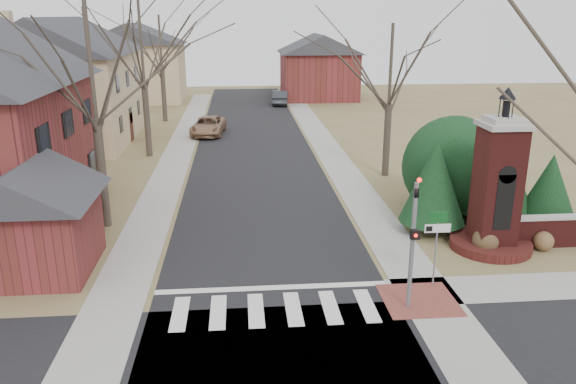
{
  "coord_description": "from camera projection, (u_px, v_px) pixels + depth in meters",
  "views": [
    {
      "loc": [
        -0.97,
        -15.15,
        9.03
      ],
      "look_at": [
        0.89,
        6.0,
        2.3
      ],
      "focal_mm": 35.0,
      "sensor_mm": 36.0,
      "label": 1
    }
  ],
  "objects": [
    {
      "name": "cross_street",
      "position": [
        284.0,
        384.0,
        14.34
      ],
      "size": [
        120.0,
        8.0,
        0.01
      ],
      "primitive_type": "cube",
      "color": "black",
      "rests_on": "ground"
    },
    {
      "name": "crosswalk_zone",
      "position": [
        275.0,
        310.0,
        17.95
      ],
      "size": [
        8.0,
        2.2,
        0.02
      ],
      "primitive_type": "cube",
      "color": "silver",
      "rests_on": "ground"
    },
    {
      "name": "house_stucco_left",
      "position": [
        63.0,
        79.0,
        40.31
      ],
      "size": [
        9.8,
        12.8,
        9.28
      ],
      "color": "#C6B484",
      "rests_on": "ground"
    },
    {
      "name": "evergreen_near",
      "position": [
        434.0,
        181.0,
        23.75
      ],
      "size": [
        2.8,
        2.8,
        4.1
      ],
      "color": "#473D33",
      "rests_on": "ground"
    },
    {
      "name": "bare_tree_2",
      "position": [
        160.0,
        39.0,
        47.68
      ],
      "size": [
        7.35,
        7.35,
        10.19
      ],
      "color": "#473D33",
      "rests_on": "ground"
    },
    {
      "name": "house_distant_right",
      "position": [
        319.0,
        65.0,
        62.33
      ],
      "size": [
        8.8,
        8.8,
        7.3
      ],
      "color": "maroon",
      "rests_on": "ground"
    },
    {
      "name": "house_distant_left",
      "position": [
        135.0,
        61.0,
        60.48
      ],
      "size": [
        10.8,
        8.8,
        8.53
      ],
      "color": "#C6B484",
      "rests_on": "ground"
    },
    {
      "name": "dry_shrub_left",
      "position": [
        486.0,
        241.0,
        22.12
      ],
      "size": [
        1.03,
        1.03,
        1.03
      ],
      "primitive_type": "sphere",
      "color": "brown",
      "rests_on": "ground"
    },
    {
      "name": "evergreen_mid",
      "position": [
        498.0,
        165.0,
        25.07
      ],
      "size": [
        3.4,
        3.4,
        4.7
      ],
      "color": "#473D33",
      "rests_on": "ground"
    },
    {
      "name": "ground",
      "position": [
        276.0,
        323.0,
        17.19
      ],
      "size": [
        120.0,
        120.0,
        0.0
      ],
      "primitive_type": "plane",
      "color": "brown",
      "rests_on": "ground"
    },
    {
      "name": "evergreen_mass",
      "position": [
        454.0,
        163.0,
        26.24
      ],
      "size": [
        4.8,
        4.8,
        4.8
      ],
      "primitive_type": "sphere",
      "color": "black",
      "rests_on": "ground"
    },
    {
      "name": "distant_car",
      "position": [
        280.0,
        97.0,
        58.7
      ],
      "size": [
        2.06,
        4.63,
        1.47
      ],
      "primitive_type": "imported",
      "rotation": [
        0.0,
        0.0,
        3.03
      ],
      "color": "#313539",
      "rests_on": "ground"
    },
    {
      "name": "bare_tree_0",
      "position": [
        89.0,
        49.0,
        22.83
      ],
      "size": [
        8.05,
        8.05,
        11.15
      ],
      "color": "#473D33",
      "rests_on": "ground"
    },
    {
      "name": "bare_tree_1",
      "position": [
        140.0,
        31.0,
        35.07
      ],
      "size": [
        8.4,
        8.4,
        11.64
      ],
      "color": "#473D33",
      "rests_on": "ground"
    },
    {
      "name": "brick_gate_monument",
      "position": [
        496.0,
        197.0,
        22.03
      ],
      "size": [
        3.2,
        3.2,
        6.47
      ],
      "color": "#4D1816",
      "rests_on": "ground"
    },
    {
      "name": "pickup_truck",
      "position": [
        208.0,
        126.0,
        43.95
      ],
      "size": [
        2.86,
        5.25,
        1.39
      ],
      "primitive_type": "imported",
      "rotation": [
        0.0,
        0.0,
        -0.11
      ],
      "color": "#997153",
      "rests_on": "ground"
    },
    {
      "name": "garage_left",
      "position": [
        30.0,
        213.0,
        20.07
      ],
      "size": [
        4.8,
        4.8,
        4.29
      ],
      "color": "maroon",
      "rests_on": "ground"
    },
    {
      "name": "stop_bar",
      "position": [
        272.0,
        288.0,
        19.37
      ],
      "size": [
        8.0,
        0.35,
        0.02
      ],
      "primitive_type": "cube",
      "color": "silver",
      "rests_on": "ground"
    },
    {
      "name": "dry_shrub_right",
      "position": [
        543.0,
        241.0,
        22.36
      ],
      "size": [
        0.8,
        0.8,
        0.8
      ],
      "primitive_type": "sphere",
      "color": "brown",
      "rests_on": "ground"
    },
    {
      "name": "sidewalk_left",
      "position": [
        177.0,
        155.0,
        37.65
      ],
      "size": [
        2.0,
        60.0,
        0.02
      ],
      "primitive_type": "cube",
      "color": "gray",
      "rests_on": "ground"
    },
    {
      "name": "bare_tree_3",
      "position": [
        391.0,
        59.0,
        30.99
      ],
      "size": [
        7.0,
        7.0,
        9.7
      ],
      "color": "#473D33",
      "rests_on": "ground"
    },
    {
      "name": "curb_apron",
      "position": [
        419.0,
        300.0,
        18.54
      ],
      "size": [
        2.4,
        2.4,
        0.02
      ],
      "primitive_type": "cube",
      "color": "brown",
      "rests_on": "ground"
    },
    {
      "name": "traffic_signal_pole",
      "position": [
        413.0,
        233.0,
        17.31
      ],
      "size": [
        0.28,
        0.41,
        4.5
      ],
      "color": "slate",
      "rests_on": "ground"
    },
    {
      "name": "evergreen_far",
      "position": [
        550.0,
        185.0,
        24.5
      ],
      "size": [
        2.4,
        2.4,
        3.3
      ],
      "color": "#473D33",
      "rests_on": "ground"
    },
    {
      "name": "main_street",
      "position": [
        254.0,
        154.0,
        38.08
      ],
      "size": [
        8.0,
        70.0,
        0.01
      ],
      "primitive_type": "cube",
      "color": "black",
      "rests_on": "ground"
    },
    {
      "name": "sign_post",
      "position": [
        437.0,
        234.0,
        18.96
      ],
      "size": [
        0.9,
        0.07,
        2.75
      ],
      "color": "slate",
      "rests_on": "ground"
    },
    {
      "name": "sidewalk_right_main",
      "position": [
        330.0,
        152.0,
        38.51
      ],
      "size": [
        2.0,
        60.0,
        0.02
      ],
      "primitive_type": "cube",
      "color": "gray",
      "rests_on": "ground"
    }
  ]
}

